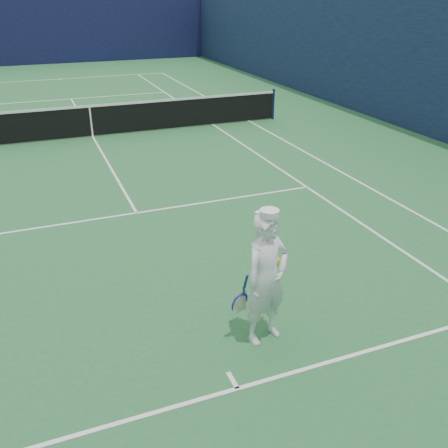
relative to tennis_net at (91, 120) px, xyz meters
name	(u,v)px	position (x,y,z in m)	size (l,w,h in m)	color
ground	(93,137)	(0.00, 0.00, -0.55)	(80.00, 80.00, 0.00)	#266433
court_markings	(93,137)	(0.00, 0.00, -0.55)	(11.03, 23.83, 0.01)	white
windscreen_fence	(85,72)	(0.00, 0.00, 1.45)	(20.12, 36.12, 4.00)	#0E1135
tennis_net	(91,120)	(0.00, 0.00, 0.00)	(12.88, 0.09, 1.07)	#141E4C
tennis_player	(266,279)	(0.72, -11.11, 0.37)	(0.86, 0.60, 1.89)	white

